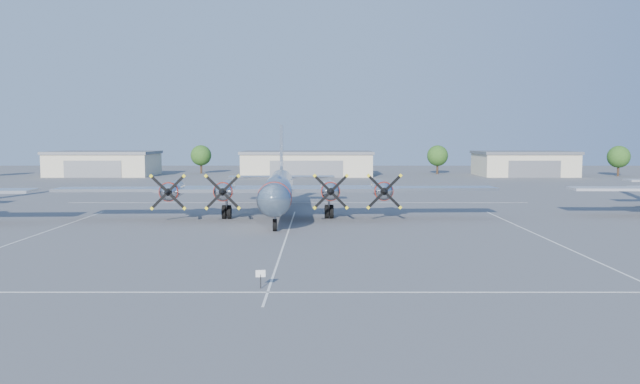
{
  "coord_description": "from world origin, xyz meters",
  "views": [
    {
      "loc": [
        2.91,
        -55.86,
        8.59
      ],
      "look_at": [
        2.89,
        4.81,
        3.2
      ],
      "focal_mm": 35.0,
      "sensor_mm": 36.0,
      "label": 1
    }
  ],
  "objects_px": {
    "info_placard": "(261,276)",
    "tree_east": "(438,156)",
    "hangar_center": "(307,163)",
    "hangar_east": "(524,163)",
    "tree_far_east": "(619,157)",
    "tree_west": "(201,155)",
    "hangar_west": "(104,163)",
    "main_bomber_b29": "(279,216)"
  },
  "relations": [
    {
      "from": "hangar_center",
      "to": "tree_west",
      "type": "distance_m",
      "value": 26.3
    },
    {
      "from": "hangar_center",
      "to": "tree_east",
      "type": "xyz_separation_m",
      "value": [
        30.0,
        6.04,
        1.51
      ]
    },
    {
      "from": "hangar_east",
      "to": "tree_far_east",
      "type": "xyz_separation_m",
      "value": [
        20.0,
        -1.96,
        1.51
      ]
    },
    {
      "from": "tree_east",
      "to": "hangar_center",
      "type": "bearing_deg",
      "value": -168.62
    },
    {
      "from": "tree_west",
      "to": "main_bomber_b29",
      "type": "bearing_deg",
      "value": -73.47
    },
    {
      "from": "hangar_west",
      "to": "tree_east",
      "type": "height_order",
      "value": "tree_east"
    },
    {
      "from": "tree_west",
      "to": "info_placard",
      "type": "relative_size",
      "value": 6.24
    },
    {
      "from": "hangar_west",
      "to": "hangar_center",
      "type": "xyz_separation_m",
      "value": [
        45.0,
        -0.0,
        -0.0
      ]
    },
    {
      "from": "tree_west",
      "to": "tree_east",
      "type": "relative_size",
      "value": 1.0
    },
    {
      "from": "tree_east",
      "to": "info_placard",
      "type": "distance_m",
      "value": 113.36
    },
    {
      "from": "hangar_east",
      "to": "tree_west",
      "type": "height_order",
      "value": "tree_west"
    },
    {
      "from": "main_bomber_b29",
      "to": "hangar_west",
      "type": "bearing_deg",
      "value": 119.54
    },
    {
      "from": "tree_far_east",
      "to": "info_placard",
      "type": "xyz_separation_m",
      "value": [
        -68.47,
        -101.13,
        -3.47
      ]
    },
    {
      "from": "hangar_west",
      "to": "tree_west",
      "type": "height_order",
      "value": "tree_west"
    },
    {
      "from": "tree_far_east",
      "to": "info_placard",
      "type": "bearing_deg",
      "value": -124.1
    },
    {
      "from": "tree_east",
      "to": "tree_west",
      "type": "bearing_deg",
      "value": 177.92
    },
    {
      "from": "tree_far_east",
      "to": "info_placard",
      "type": "distance_m",
      "value": 122.18
    },
    {
      "from": "hangar_west",
      "to": "tree_west",
      "type": "distance_m",
      "value": 21.61
    },
    {
      "from": "hangar_center",
      "to": "hangar_east",
      "type": "relative_size",
      "value": 1.39
    },
    {
      "from": "tree_west",
      "to": "tree_far_east",
      "type": "height_order",
      "value": "same"
    },
    {
      "from": "tree_west",
      "to": "tree_far_east",
      "type": "relative_size",
      "value": 1.0
    },
    {
      "from": "hangar_center",
      "to": "tree_east",
      "type": "height_order",
      "value": "tree_east"
    },
    {
      "from": "hangar_east",
      "to": "hangar_west",
      "type": "bearing_deg",
      "value": -180.0
    },
    {
      "from": "info_placard",
      "to": "tree_east",
      "type": "bearing_deg",
      "value": 65.84
    },
    {
      "from": "tree_west",
      "to": "info_placard",
      "type": "xyz_separation_m",
      "value": [
        24.53,
        -111.13,
        -3.47
      ]
    },
    {
      "from": "tree_far_east",
      "to": "hangar_east",
      "type": "bearing_deg",
      "value": 174.39
    },
    {
      "from": "hangar_west",
      "to": "tree_east",
      "type": "bearing_deg",
      "value": 4.6
    },
    {
      "from": "hangar_west",
      "to": "main_bomber_b29",
      "type": "height_order",
      "value": "hangar_west"
    },
    {
      "from": "hangar_east",
      "to": "info_placard",
      "type": "relative_size",
      "value": 19.37
    },
    {
      "from": "hangar_west",
      "to": "tree_far_east",
      "type": "relative_size",
      "value": 3.4
    },
    {
      "from": "tree_west",
      "to": "tree_far_east",
      "type": "distance_m",
      "value": 93.54
    },
    {
      "from": "hangar_west",
      "to": "tree_far_east",
      "type": "bearing_deg",
      "value": -1.0
    },
    {
      "from": "hangar_east",
      "to": "info_placard",
      "type": "height_order",
      "value": "hangar_east"
    },
    {
      "from": "hangar_east",
      "to": "info_placard",
      "type": "bearing_deg",
      "value": -115.18
    },
    {
      "from": "hangar_west",
      "to": "tree_far_east",
      "type": "distance_m",
      "value": 113.03
    },
    {
      "from": "hangar_center",
      "to": "main_bomber_b29",
      "type": "height_order",
      "value": "hangar_center"
    },
    {
      "from": "tree_west",
      "to": "main_bomber_b29",
      "type": "distance_m",
      "value": 82.37
    },
    {
      "from": "hangar_east",
      "to": "tree_west",
      "type": "bearing_deg",
      "value": 173.72
    },
    {
      "from": "hangar_east",
      "to": "info_placard",
      "type": "xyz_separation_m",
      "value": [
        -48.47,
        -103.09,
        -1.97
      ]
    },
    {
      "from": "tree_far_east",
      "to": "main_bomber_b29",
      "type": "height_order",
      "value": "tree_far_east"
    },
    {
      "from": "main_bomber_b29",
      "to": "tree_west",
      "type": "bearing_deg",
      "value": 104.57
    },
    {
      "from": "hangar_east",
      "to": "main_bomber_b29",
      "type": "distance_m",
      "value": 86.51
    }
  ]
}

